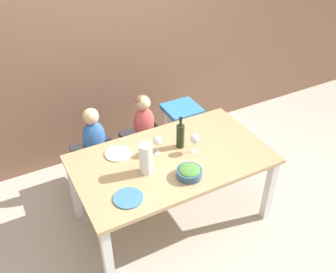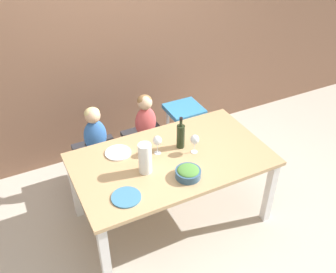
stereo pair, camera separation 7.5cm
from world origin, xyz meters
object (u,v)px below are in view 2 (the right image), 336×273
Objects in this scene: chair_right_highchair at (184,119)px; paper_towel_roll at (145,158)px; person_child_left at (94,129)px; wine_glass_far at (157,141)px; wine_bottle at (181,136)px; person_child_center at (145,115)px; wine_glass_near at (195,140)px; salad_bowl_large at (188,172)px; chair_far_center at (146,141)px; dinner_plate_back_left at (118,153)px; chair_far_left at (98,155)px; dinner_plate_front_left at (126,197)px.

paper_towel_roll is (-0.80, -0.80, 0.31)m from chair_right_highchair.
person_child_left is (-0.99, 0.00, 0.17)m from chair_right_highchair.
wine_glass_far is at bearing -58.49° from person_child_left.
wine_bottle is 1.72× the size of wine_glass_far.
wine_glass_near is (0.14, -0.75, 0.14)m from person_child_center.
chair_right_highchair is 3.30× the size of salad_bowl_large.
paper_towel_roll reaches higher than chair_far_center.
chair_far_center is 0.96× the size of person_child_center.
dinner_plate_back_left is at bearing 163.31° from wine_bottle.
chair_far_left is at bearing -179.87° from person_child_center.
dinner_plate_front_left is at bearing -136.18° from chair_right_highchair.
wine_bottle reaches higher than chair_far_center.
paper_towel_roll is at bearing -76.67° from chair_far_left.
dinner_plate_front_left is at bearing -93.79° from chair_far_left.
person_child_center is 2.67× the size of wine_glass_far.
wine_glass_near is at bearing 5.27° from paper_towel_roll.
person_child_left is at bearing 179.93° from chair_right_highchair.
chair_far_left is 0.54m from chair_far_center.
salad_bowl_large is (-0.52, -1.01, 0.22)m from chair_right_highchair.
dinner_plate_front_left is (-0.61, -1.02, 0.34)m from chair_far_center.
wine_glass_far is 0.37m from dinner_plate_back_left.
wine_bottle reaches higher than person_child_left.
wine_glass_near is at bearing -112.58° from chair_right_highchair.
wine_glass_near is (0.07, -0.12, 0.01)m from wine_bottle.
wine_bottle is at bearing -83.86° from person_child_center.
dinner_plate_front_left is at bearing -179.86° from salad_bowl_large.
dinner_plate_back_left is (0.07, -0.47, 0.34)m from chair_far_left.
wine_bottle is 1.72× the size of wine_glass_near.
wine_glass_far is at bearing -104.09° from person_child_center.
paper_towel_roll is (-0.35, -0.80, 0.47)m from chair_far_center.
wine_bottle is 1.47× the size of salad_bowl_large.
paper_towel_roll reaches higher than chair_far_left.
paper_towel_roll reaches higher than dinner_plate_back_left.
wine_glass_far is 0.78× the size of dinner_plate_back_left.
wine_glass_near is (0.49, 0.05, -0.00)m from paper_towel_roll.
wine_glass_near is at bearing -23.97° from wine_glass_far.
dinner_plate_front_left reaches higher than chair_right_highchair.
dinner_plate_back_left is (-0.47, -0.47, 0.34)m from chair_far_center.
dinner_plate_front_left and dinner_plate_back_left have the same top height.
chair_right_highchair is (0.45, 0.00, 0.16)m from chair_far_center.
person_child_left is at bearing 114.84° from salad_bowl_large.
dinner_plate_front_left is (-0.26, -0.22, -0.13)m from paper_towel_roll.
chair_far_left is at bearing 114.86° from salad_bowl_large.
salad_bowl_large is 0.91× the size of dinner_plate_back_left.
chair_far_center is at bearing 45.00° from dinner_plate_back_left.
person_child_left is 0.47m from dinner_plate_back_left.
dinner_plate_back_left is at bearing 109.80° from paper_towel_roll.
dinner_plate_back_left is (-0.31, 0.15, -0.13)m from wine_glass_far.
chair_far_center is 0.78m from wine_bottle.
chair_far_left is 1.07m from dinner_plate_front_left.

